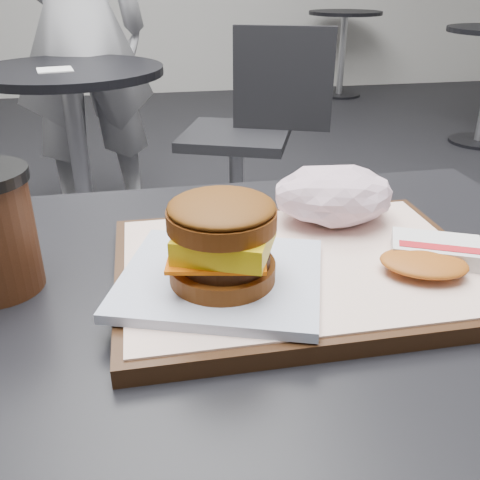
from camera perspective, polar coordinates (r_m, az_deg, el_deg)
name	(u,v)px	position (r m, az deg, el deg)	size (l,w,h in m)	color
customer_table	(253,418)	(0.67, 1.36, -18.47)	(0.80, 0.60, 0.77)	#A5A5AA
serving_tray	(298,269)	(0.57, 6.25, -3.04)	(0.38, 0.28, 0.02)	black
breakfast_sandwich	(222,250)	(0.50, -1.91, -1.03)	(0.23, 0.22, 0.09)	silver
hash_brown	(431,255)	(0.58, 19.66, -1.55)	(0.13, 0.12, 0.02)	silver
crumpled_wrapper	(334,195)	(0.65, 10.02, 4.74)	(0.14, 0.11, 0.06)	silver
neighbor_table	(75,121)	(2.19, -17.24, 12.00)	(0.70, 0.70, 0.75)	black
napkin	(55,70)	(2.09, -19.15, 16.79)	(0.12, 0.12, 0.00)	white
neighbor_chair	(252,123)	(2.23, 1.34, 12.35)	(0.65, 0.54, 0.88)	#96969B
patron	(78,28)	(2.55, -16.92, 20.83)	(0.62, 0.41, 1.70)	silver
bg_table_far	(344,33)	(5.34, 11.00, 20.84)	(0.66, 0.66, 0.75)	black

